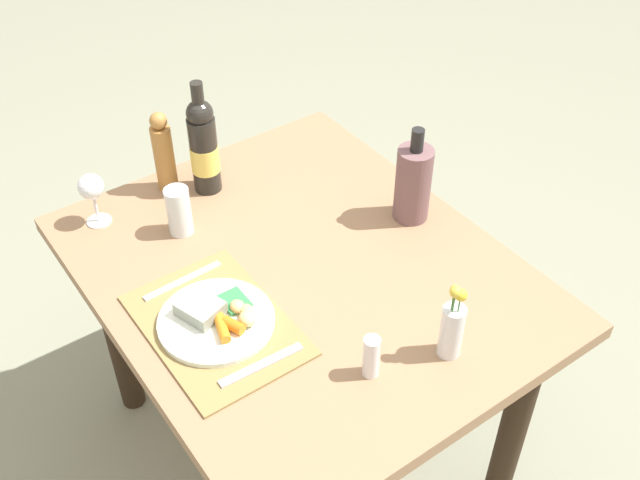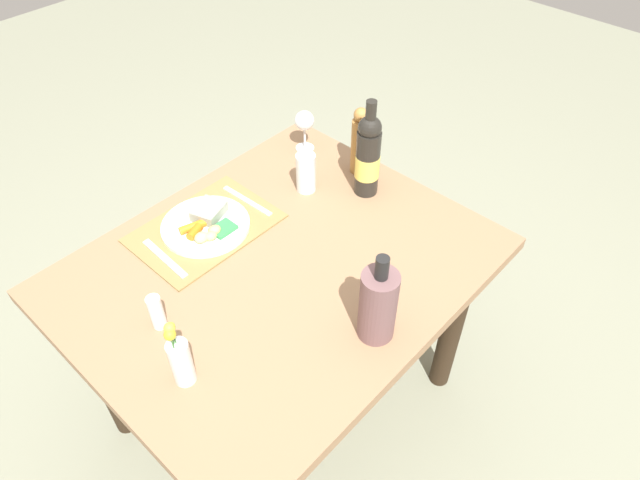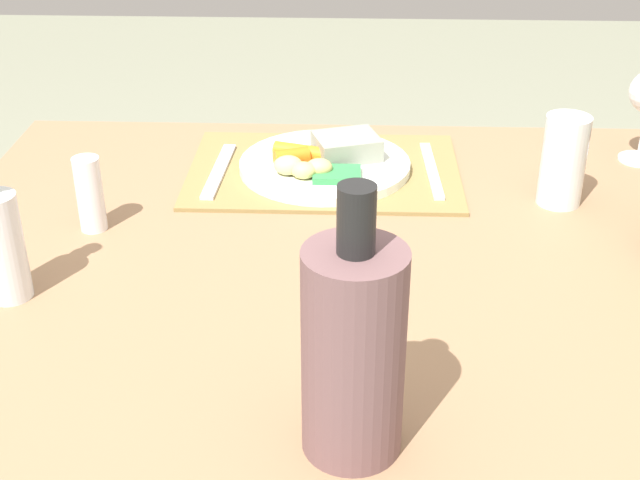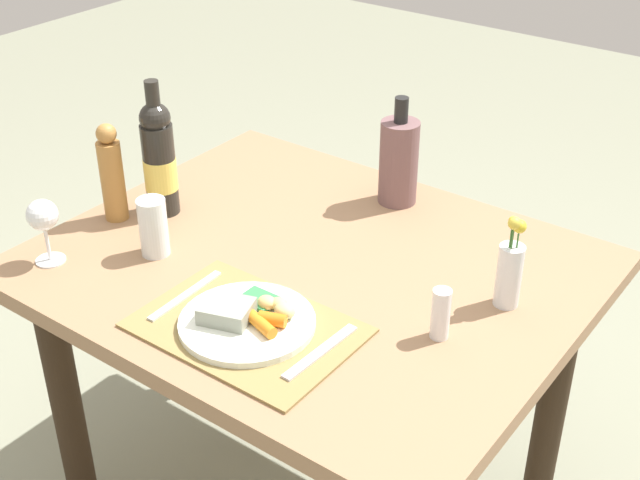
% 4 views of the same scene
% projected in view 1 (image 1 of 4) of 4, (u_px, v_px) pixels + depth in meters
% --- Properties ---
extents(ground_plane, '(8.00, 8.00, 0.00)m').
position_uv_depth(ground_plane, '(305.00, 443.00, 2.31)').
color(ground_plane, gray).
extents(dining_table, '(1.13, 0.93, 0.73)m').
position_uv_depth(dining_table, '(302.00, 301.00, 1.90)').
color(dining_table, '#946F4F').
rests_on(dining_table, ground_plane).
extents(placemat, '(0.41, 0.29, 0.01)m').
position_uv_depth(placemat, '(216.00, 325.00, 1.68)').
color(placemat, olive).
rests_on(placemat, dining_table).
extents(dinner_plate, '(0.26, 0.26, 0.05)m').
position_uv_depth(dinner_plate, '(217.00, 318.00, 1.67)').
color(dinner_plate, white).
rests_on(dinner_plate, placemat).
extents(fork, '(0.02, 0.20, 0.00)m').
position_uv_depth(fork, '(183.00, 281.00, 1.78)').
color(fork, silver).
rests_on(fork, placemat).
extents(knife, '(0.03, 0.20, 0.00)m').
position_uv_depth(knife, '(261.00, 365.00, 1.59)').
color(knife, silver).
rests_on(knife, placemat).
extents(pepper_mill, '(0.05, 0.05, 0.24)m').
position_uv_depth(pepper_mill, '(164.00, 153.00, 2.00)').
color(pepper_mill, '#AB7739').
rests_on(pepper_mill, dining_table).
extents(wine_glass, '(0.07, 0.07, 0.15)m').
position_uv_depth(wine_glass, '(91.00, 189.00, 1.89)').
color(wine_glass, white).
rests_on(wine_glass, dining_table).
extents(flower_vase, '(0.05, 0.05, 0.20)m').
position_uv_depth(flower_vase, '(452.00, 327.00, 1.57)').
color(flower_vase, silver).
rests_on(flower_vase, dining_table).
extents(cooler_bottle, '(0.09, 0.09, 0.27)m').
position_uv_depth(cooler_bottle, '(414.00, 184.00, 1.91)').
color(cooler_bottle, '#6F4F50').
rests_on(cooler_bottle, dining_table).
extents(salt_shaker, '(0.04, 0.04, 0.10)m').
position_uv_depth(salt_shaker, '(371.00, 357.00, 1.55)').
color(salt_shaker, white).
rests_on(salt_shaker, dining_table).
extents(wine_bottle, '(0.08, 0.08, 0.32)m').
position_uv_depth(wine_bottle, '(204.00, 146.00, 1.98)').
color(wine_bottle, black).
rests_on(wine_bottle, dining_table).
extents(water_tumbler, '(0.06, 0.06, 0.13)m').
position_uv_depth(water_tumbler, '(179.00, 214.00, 1.90)').
color(water_tumbler, silver).
rests_on(water_tumbler, dining_table).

